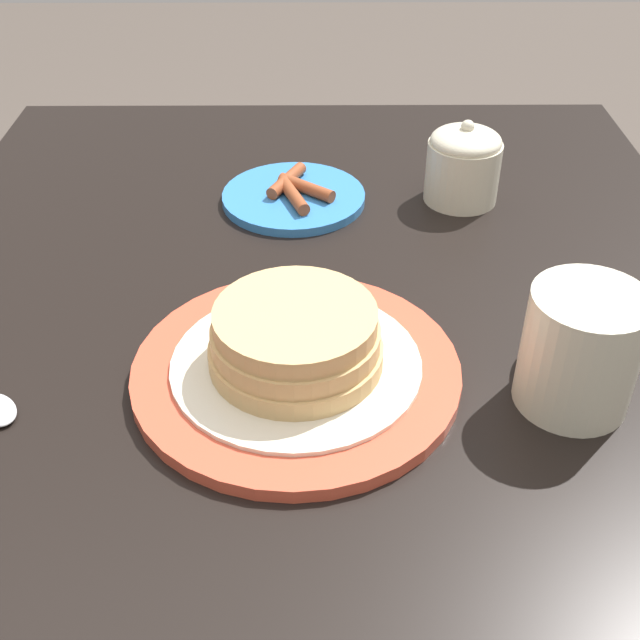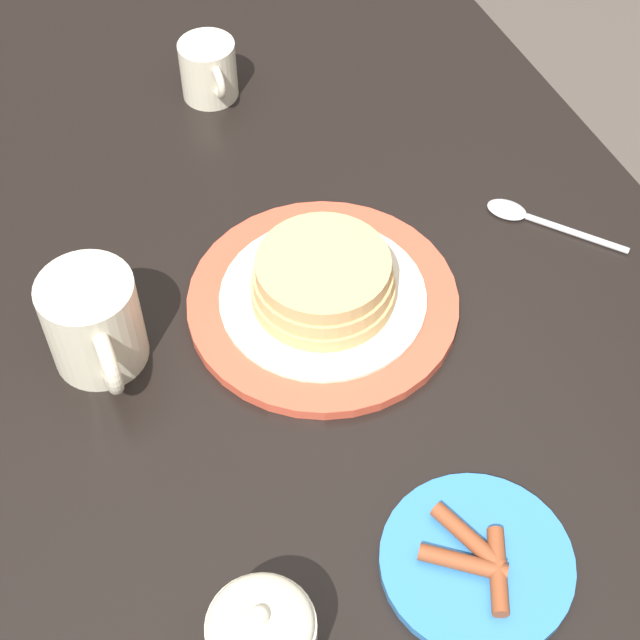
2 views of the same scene
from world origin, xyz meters
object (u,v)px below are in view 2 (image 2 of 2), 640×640
object	(u,v)px
coffee_mug	(94,323)
spoon	(531,218)
creamer_pitcher	(208,68)
side_plate_bacon	(477,561)
pancake_plate	(323,291)
sugar_bowl	(262,637)

from	to	relation	value
coffee_mug	spoon	size ratio (longest dim) A/B	0.95
creamer_pitcher	side_plate_bacon	bearing A→B (deg)	0.24
creamer_pitcher	spoon	xyz separation A→B (m)	(0.33, 0.24, -0.03)
pancake_plate	side_plate_bacon	xyz separation A→B (m)	(0.30, 0.01, -0.02)
pancake_plate	spoon	distance (m)	0.25
pancake_plate	spoon	size ratio (longest dim) A/B	2.06
side_plate_bacon	sugar_bowl	bearing A→B (deg)	-88.79
creamer_pitcher	sugar_bowl	distance (m)	0.68
coffee_mug	sugar_bowl	distance (m)	0.33
pancake_plate	spoon	bearing A→B (deg)	94.95
creamer_pitcher	sugar_bowl	bearing A→B (deg)	-15.59
pancake_plate	side_plate_bacon	world-z (taller)	pancake_plate
coffee_mug	sugar_bowl	world-z (taller)	coffee_mug
side_plate_bacon	coffee_mug	distance (m)	0.40
coffee_mug	creamer_pitcher	distance (m)	0.40
side_plate_bacon	sugar_bowl	xyz separation A→B (m)	(0.00, -0.19, 0.04)
side_plate_bacon	sugar_bowl	size ratio (longest dim) A/B	1.70
side_plate_bacon	sugar_bowl	distance (m)	0.19
side_plate_bacon	spoon	bearing A→B (deg)	143.08
side_plate_bacon	coffee_mug	world-z (taller)	coffee_mug
creamer_pitcher	sugar_bowl	world-z (taller)	sugar_bowl
creamer_pitcher	spoon	distance (m)	0.41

